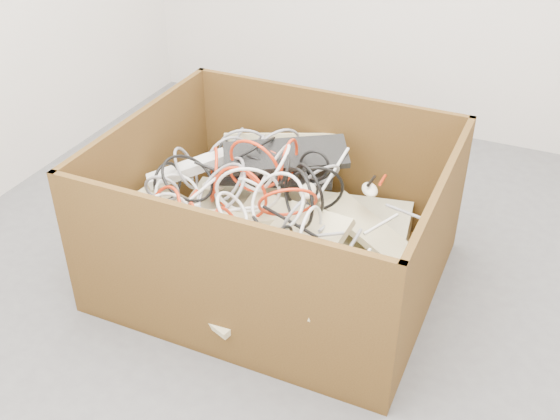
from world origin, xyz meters
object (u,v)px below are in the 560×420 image
at_px(cardboard_box, 274,244).
at_px(power_strip_right, 217,229).
at_px(vga_plug, 340,231).
at_px(power_strip_left, 187,169).

distance_m(cardboard_box, power_strip_right, 0.30).
relative_size(cardboard_box, vga_plug, 26.61).
height_order(cardboard_box, power_strip_left, cardboard_box).
relative_size(power_strip_left, power_strip_right, 1.28).
bearing_deg(power_strip_left, cardboard_box, -41.71).
xyz_separation_m(power_strip_left, vga_plug, (0.68, -0.13, -0.02)).
bearing_deg(cardboard_box, power_strip_right, -120.02).
bearing_deg(vga_plug, power_strip_right, -154.93).
bearing_deg(vga_plug, power_strip_left, 178.44).
bearing_deg(power_strip_right, vga_plug, 28.13).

